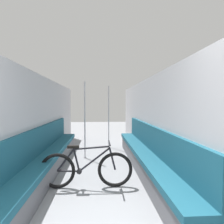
# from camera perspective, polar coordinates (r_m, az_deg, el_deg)

# --- Properties ---
(wall_left) EXTENTS (0.10, 9.25, 2.09)m
(wall_left) POSITION_cam_1_polar(r_m,az_deg,el_deg) (4.42, -20.81, -3.30)
(wall_left) COLOR #B2B2B7
(wall_left) RESTS_ON ground
(wall_right) EXTENTS (0.10, 9.25, 2.09)m
(wall_right) POSITION_cam_1_polar(r_m,az_deg,el_deg) (4.40, 12.52, -3.23)
(wall_right) COLOR #B2B2B7
(wall_right) RESTS_ON ground
(bench_seat_row_left) EXTENTS (0.42, 5.02, 1.00)m
(bench_seat_row_left) POSITION_cam_1_polar(r_m,az_deg,el_deg) (4.48, -17.80, -12.54)
(bench_seat_row_left) COLOR #5B5B60
(bench_seat_row_left) RESTS_ON ground
(bench_seat_row_right) EXTENTS (0.42, 5.02, 1.00)m
(bench_seat_row_right) POSITION_cam_1_polar(r_m,az_deg,el_deg) (4.47, 9.53, -12.52)
(bench_seat_row_right) COLOR #5B5B60
(bench_seat_row_right) RESTS_ON ground
(bicycle) EXTENTS (1.62, 0.46, 0.80)m
(bicycle) POSITION_cam_1_polar(r_m,az_deg,el_deg) (3.65, -7.34, -15.87)
(bicycle) COLOR black
(bicycle) RESTS_ON ground
(grab_pole_near) EXTENTS (0.08, 0.08, 2.07)m
(grab_pole_near) POSITION_cam_1_polar(r_m,az_deg,el_deg) (6.72, -0.97, -1.59)
(grab_pole_near) COLOR gray
(grab_pole_near) RESTS_ON ground
(grab_pole_far) EXTENTS (0.08, 0.08, 2.07)m
(grab_pole_far) POSITION_cam_1_polar(r_m,az_deg,el_deg) (5.44, -7.77, -2.54)
(grab_pole_far) COLOR gray
(grab_pole_far) RESTS_ON ground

